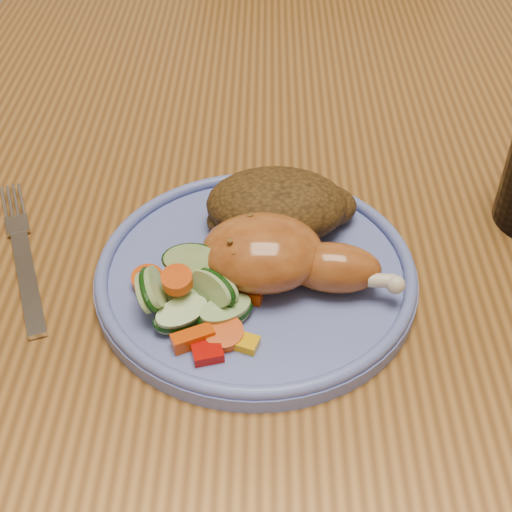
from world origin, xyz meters
The scene contains 8 objects.
dining_table centered at (0.00, 0.00, 0.67)m, with size 0.90×1.40×0.75m.
chair_far centered at (0.00, 0.63, 0.49)m, with size 0.42×0.42×0.91m.
plate centered at (-0.10, -0.07, 0.76)m, with size 0.25×0.25×0.01m, color #5968B4.
plate_rim centered at (-0.10, -0.07, 0.77)m, with size 0.25×0.25×0.01m, color #5968B4.
chicken_leg centered at (-0.08, -0.08, 0.79)m, with size 0.15×0.08×0.05m.
rice_pilaf centered at (-0.08, -0.02, 0.78)m, with size 0.12×0.08×0.05m.
vegetable_pile centered at (-0.14, -0.12, 0.78)m, with size 0.10×0.10×0.05m.
fork centered at (-0.29, -0.05, 0.75)m, with size 0.08×0.16×0.00m.
Camera 1 is at (-0.09, -0.48, 1.14)m, focal length 50.00 mm.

